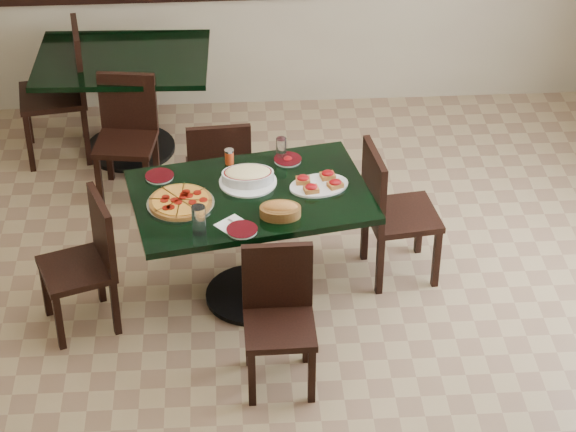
{
  "coord_description": "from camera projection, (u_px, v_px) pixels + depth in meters",
  "views": [
    {
      "loc": [
        -0.31,
        -5.01,
        4.28
      ],
      "look_at": [
        0.01,
        0.0,
        0.8
      ],
      "focal_mm": 70.0,
      "sensor_mm": 36.0,
      "label": 1
    }
  ],
  "objects": [
    {
      "name": "chair_right",
      "position": [
        390.0,
        207.0,
        6.72
      ],
      "size": [
        0.47,
        0.47,
        0.89
      ],
      "rotation": [
        0.0,
        0.0,
        1.71
      ],
      "color": "black",
      "rests_on": "floor"
    },
    {
      "name": "water_glass_b",
      "position": [
        199.0,
        220.0,
        6.02
      ],
      "size": [
        0.08,
        0.08,
        0.17
      ],
      "primitive_type": "cylinder",
      "color": "silver",
      "rests_on": "main_table"
    },
    {
      "name": "side_plate_near",
      "position": [
        242.0,
        230.0,
        6.07
      ],
      "size": [
        0.17,
        0.17,
        0.02
      ],
      "rotation": [
        0.0,
        0.0,
        0.51
      ],
      "color": "silver",
      "rests_on": "main_table"
    },
    {
      "name": "floor",
      "position": [
        286.0,
        329.0,
        6.56
      ],
      "size": [
        5.5,
        5.5,
        0.0
      ],
      "primitive_type": "plane",
      "color": "#8A7450",
      "rests_on": "ground"
    },
    {
      "name": "room_shell",
      "position": [
        425.0,
        15.0,
        7.37
      ],
      "size": [
        5.5,
        5.5,
        5.5
      ],
      "color": "white",
      "rests_on": "floor"
    },
    {
      "name": "pepper_shaker",
      "position": [
        229.0,
        156.0,
        6.62
      ],
      "size": [
        0.05,
        0.05,
        0.09
      ],
      "color": "#D54516",
      "rests_on": "main_table"
    },
    {
      "name": "water_glass_a",
      "position": [
        281.0,
        148.0,
        6.66
      ],
      "size": [
        0.06,
        0.06,
        0.13
      ],
      "primitive_type": "cylinder",
      "color": "silver",
      "rests_on": "main_table"
    },
    {
      "name": "bread_basket",
      "position": [
        280.0,
        210.0,
        6.17
      ],
      "size": [
        0.24,
        0.17,
        0.1
      ],
      "rotation": [
        0.0,
        0.0,
        -0.06
      ],
      "color": "brown",
      "rests_on": "main_table"
    },
    {
      "name": "back_chair_near",
      "position": [
        127.0,
        129.0,
        7.55
      ],
      "size": [
        0.44,
        0.44,
        0.83
      ],
      "rotation": [
        0.0,
        0.0,
        -0.14
      ],
      "color": "black",
      "rests_on": "floor"
    },
    {
      "name": "back_chair_left",
      "position": [
        65.0,
        84.0,
        7.88
      ],
      "size": [
        0.52,
        0.52,
        0.98
      ],
      "rotation": [
        0.0,
        0.0,
        -1.42
      ],
      "color": "black",
      "rests_on": "floor"
    },
    {
      "name": "napkin_setting",
      "position": [
        234.0,
        225.0,
        6.12
      ],
      "size": [
        0.22,
        0.22,
        0.01
      ],
      "rotation": [
        0.0,
        0.0,
        0.7
      ],
      "color": "silver",
      "rests_on": "main_table"
    },
    {
      "name": "chair_left",
      "position": [
        88.0,
        257.0,
        6.37
      ],
      "size": [
        0.5,
        0.5,
        0.83
      ],
      "rotation": [
        0.0,
        0.0,
        -1.23
      ],
      "color": "black",
      "rests_on": "floor"
    },
    {
      "name": "side_plate_far_r",
      "position": [
        288.0,
        159.0,
        6.67
      ],
      "size": [
        0.16,
        0.16,
        0.03
      ],
      "rotation": [
        0.0,
        0.0,
        0.15
      ],
      "color": "silver",
      "rests_on": "main_table"
    },
    {
      "name": "chair_far",
      "position": [
        219.0,
        171.0,
        7.1
      ],
      "size": [
        0.42,
        0.42,
        0.85
      ],
      "rotation": [
        0.0,
        0.0,
        3.21
      ],
      "color": "black",
      "rests_on": "floor"
    },
    {
      "name": "pepperoni_pizza",
      "position": [
        180.0,
        202.0,
        6.28
      ],
      "size": [
        0.38,
        0.38,
        0.04
      ],
      "rotation": [
        0.0,
        0.0,
        -0.11
      ],
      "color": "silver",
      "rests_on": "main_table"
    },
    {
      "name": "bruschetta_platter",
      "position": [
        319.0,
        183.0,
        6.43
      ],
      "size": [
        0.39,
        0.31,
        0.05
      ],
      "rotation": [
        0.0,
        0.0,
        0.24
      ],
      "color": "silver",
      "rests_on": "main_table"
    },
    {
      "name": "back_table",
      "position": [
        125.0,
        86.0,
        7.92
      ],
      "size": [
        1.22,
        0.91,
        0.75
      ],
      "rotation": [
        0.0,
        0.0,
        -0.04
      ],
      "color": "black",
      "rests_on": "floor"
    },
    {
      "name": "main_table",
      "position": [
        251.0,
        220.0,
        6.48
      ],
      "size": [
        1.47,
        1.09,
        0.75
      ],
      "rotation": [
        0.0,
        0.0,
        0.19
      ],
      "color": "black",
      "rests_on": "floor"
    },
    {
      "name": "chair_near",
      "position": [
        279.0,
        310.0,
        6.0
      ],
      "size": [
        0.38,
        0.38,
        0.81
      ],
      "rotation": [
        0.0,
        0.0,
        0.01
      ],
      "color": "black",
      "rests_on": "floor"
    },
    {
      "name": "lasagna_casserole",
      "position": [
        248.0,
        176.0,
        6.45
      ],
      "size": [
        0.33,
        0.33,
        0.09
      ],
      "rotation": [
        0.0,
        0.0,
        0.0
      ],
      "color": "silver",
      "rests_on": "main_table"
    },
    {
      "name": "side_plate_far_l",
      "position": [
        160.0,
        176.0,
        6.52
      ],
      "size": [
        0.17,
        0.17,
        0.02
      ],
      "rotation": [
        0.0,
        0.0,
        0.25
      ],
      "color": "silver",
      "rests_on": "main_table"
    }
  ]
}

